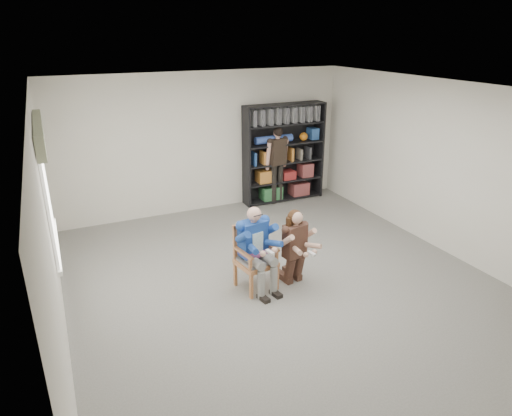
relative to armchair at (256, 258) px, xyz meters
name	(u,v)px	position (x,y,z in m)	size (l,w,h in m)	color
room_shell	(288,196)	(0.41, -0.14, 0.92)	(6.00, 7.00, 2.80)	silver
floor	(285,286)	(0.41, -0.14, -0.48)	(6.00, 7.00, 0.01)	slate
window_left	(48,188)	(-2.54, 0.86, 1.15)	(0.16, 2.00, 1.75)	white
armchair	(256,258)	(0.00, 0.00, 0.00)	(0.56, 0.54, 0.97)	#A75E30
seated_man	(256,249)	(0.00, 0.00, 0.14)	(0.54, 0.75, 1.26)	navy
kneeling_woman	(296,248)	(0.58, -0.12, 0.09)	(0.48, 0.77, 1.15)	#3E251F
bookshelf	(284,153)	(2.11, 3.14, 0.57)	(1.80, 0.38, 2.10)	black
standing_man	(277,166)	(1.90, 3.02, 0.35)	(0.51, 0.28, 1.66)	black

